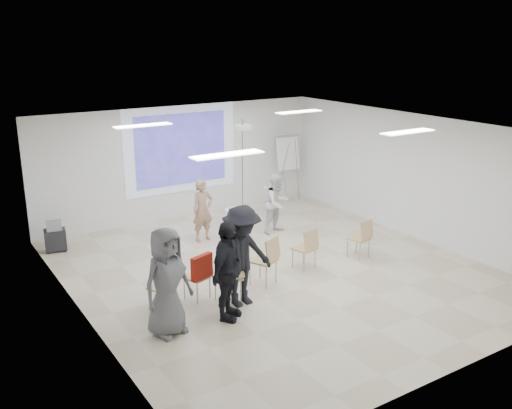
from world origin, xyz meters
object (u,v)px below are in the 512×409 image
chair_left_inner (230,275)px  av_cart (55,237)px  chair_far_left (164,284)px  player_left (203,206)px  audience_mid (242,250)px  chair_right_inner (307,246)px  pedestal_table (237,221)px  audience_outer (167,276)px  chair_left_mid (200,274)px  audience_left (227,264)px  chair_center (267,257)px  laptop (227,276)px  chair_right_far (362,236)px  player_right (277,200)px  flipchart_easel (288,153)px

chair_left_inner → av_cart: size_ratio=1.32×
chair_far_left → av_cart: (-0.91, 4.06, -0.17)m
player_left → audience_mid: size_ratio=0.79×
chair_right_inner → av_cart: chair_right_inner is taller
pedestal_table → audience_outer: audience_outer is taller
chair_left_mid → chair_right_inner: same height
chair_far_left → audience_mid: (1.29, -0.56, 0.57)m
chair_far_left → audience_left: size_ratio=0.41×
audience_left → audience_mid: 0.61m
audience_left → player_left: bearing=29.7°
chair_center → chair_right_inner: size_ratio=1.11×
laptop → chair_right_far: bearing=-174.9°
laptop → audience_mid: bearing=120.5°
player_left → chair_far_left: player_left is taller
player_right → audience_outer: 5.44m
chair_left_mid → audience_mid: bearing=-63.9°
laptop → av_cart: (-2.05, 4.35, -0.17)m
laptop → audience_outer: audience_outer is taller
audience_left → flipchart_easel: 7.39m
chair_right_inner → player_left: bearing=100.5°
player_right → av_cart: (-5.02, 1.66, -0.50)m
chair_left_mid → av_cart: 4.36m
laptop → audience_mid: size_ratio=0.16×
player_right → laptop: (-2.97, -2.69, -0.33)m
pedestal_table → audience_left: bearing=-123.0°
chair_left_mid → chair_left_inner: 0.58m
chair_right_far → chair_left_mid: bearing=166.8°
laptop → av_cart: bearing=-63.4°
chair_right_far → av_cart: (-5.59, 4.11, -0.20)m
pedestal_table → chair_left_mid: size_ratio=0.80×
player_left → av_cart: player_left is taller
pedestal_table → chair_right_far: bearing=-59.5°
chair_far_left → audience_mid: bearing=-46.0°
chair_left_inner → flipchart_easel: bearing=46.9°
laptop → audience_outer: bearing=21.3°
audience_left → audience_mid: bearing=-5.4°
chair_right_inner → audience_mid: bearing=-171.2°
player_left → audience_outer: size_ratio=0.82×
laptop → chair_far_left: bearing=-12.8°
flipchart_easel → chair_center: bearing=-127.7°
player_left → chair_right_far: (2.40, -2.91, -0.32)m
chair_left_inner → laptop: (0.00, 0.10, -0.05)m
chair_right_inner → flipchart_easel: (2.60, 4.33, 0.94)m
pedestal_table → chair_far_left: 4.07m
pedestal_table → chair_left_mid: bearing=-131.9°
chair_right_inner → pedestal_table: bearing=84.8°
chair_right_inner → chair_right_far: 1.40m
chair_right_inner → chair_left_inner: bearing=-176.7°
pedestal_table → chair_right_inner: size_ratio=0.80×
chair_right_far → player_left: bearing=117.4°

